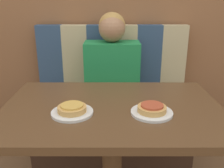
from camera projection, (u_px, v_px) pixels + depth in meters
booth_seat at (112, 134)px, 1.94m from camera, size 1.14×0.47×0.46m
booth_backrest at (112, 63)px, 1.95m from camera, size 1.14×0.08×0.58m
dining_table at (112, 125)px, 1.22m from camera, size 1.04×0.70×0.75m
person at (112, 64)px, 1.76m from camera, size 0.38×0.21×0.68m
plate_left at (72, 113)px, 1.10m from camera, size 0.19×0.19×0.01m
plate_right at (152, 112)px, 1.10m from camera, size 0.19×0.19×0.01m
pizza_left at (72, 108)px, 1.10m from camera, size 0.13×0.13×0.03m
pizza_right at (152, 108)px, 1.10m from camera, size 0.13×0.13×0.03m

